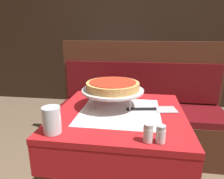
{
  "coord_description": "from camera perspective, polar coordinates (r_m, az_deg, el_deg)",
  "views": [
    {
      "loc": [
        0.11,
        -1.05,
        1.19
      ],
      "look_at": [
        -0.05,
        0.04,
        0.87
      ],
      "focal_mm": 32.0,
      "sensor_mm": 36.0,
      "label": 1
    }
  ],
  "objects": [
    {
      "name": "dining_table_rear",
      "position": [
        2.87,
        -0.72,
        5.53
      ],
      "size": [
        0.79,
        0.79,
        0.76
      ],
      "color": "#194799",
      "rests_on": "ground_plane"
    },
    {
      "name": "pizza_pan_stand",
      "position": [
        1.18,
        0.21,
        -0.41
      ],
      "size": [
        0.37,
        0.37,
        0.11
      ],
      "color": "#ADADB2",
      "rests_on": "dining_table_front"
    },
    {
      "name": "pepper_shaker",
      "position": [
        0.85,
        13.74,
        -12.28
      ],
      "size": [
        0.04,
        0.04,
        0.07
      ],
      "color": "silver",
      "rests_on": "dining_table_front"
    },
    {
      "name": "water_glass_near",
      "position": [
        0.92,
        -16.82,
        -8.36
      ],
      "size": [
        0.08,
        0.08,
        0.12
      ],
      "color": "silver",
      "rests_on": "dining_table_front"
    },
    {
      "name": "booth_bench",
      "position": [
        2.06,
        7.55,
        -8.93
      ],
      "size": [
        1.63,
        0.52,
        1.1
      ],
      "color": "#4C2819",
      "rests_on": "ground_plane"
    },
    {
      "name": "condiment_caddy",
      "position": [
        2.97,
        -1.81,
        8.54
      ],
      "size": [
        0.15,
        0.15,
        0.18
      ],
      "color": "black",
      "rests_on": "dining_table_rear"
    },
    {
      "name": "salt_shaker",
      "position": [
        0.84,
        10.3,
        -12.09
      ],
      "size": [
        0.04,
        0.04,
        0.08
      ],
      "color": "silver",
      "rests_on": "dining_table_front"
    },
    {
      "name": "pizza_server",
      "position": [
        1.18,
        12.02,
        -5.55
      ],
      "size": [
        0.29,
        0.12,
        0.01
      ],
      "color": "#BCBCC1",
      "rests_on": "dining_table_front"
    },
    {
      "name": "deep_dish_pizza",
      "position": [
        1.17,
        0.21,
        1.16
      ],
      "size": [
        0.31,
        0.31,
        0.05
      ],
      "color": "tan",
      "rests_on": "pizza_pan_stand"
    },
    {
      "name": "back_wall_panel",
      "position": [
        3.31,
        6.65,
        16.27
      ],
      "size": [
        6.0,
        0.04,
        2.4
      ],
      "primitive_type": "cube",
      "color": "black",
      "rests_on": "ground_plane"
    },
    {
      "name": "dining_table_front",
      "position": [
        1.19,
        2.18,
        -11.41
      ],
      "size": [
        0.72,
        0.72,
        0.76
      ],
      "color": "red",
      "rests_on": "ground_plane"
    },
    {
      "name": "napkin_holder",
      "position": [
        1.43,
        -1.35,
        0.46
      ],
      "size": [
        0.1,
        0.05,
        0.09
      ],
      "color": "#B2B2B7",
      "rests_on": "dining_table_front"
    }
  ]
}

